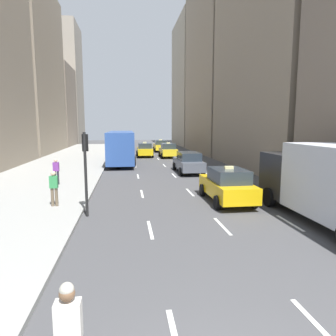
% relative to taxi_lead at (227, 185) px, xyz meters
% --- Properties ---
extents(sidewalk_left, '(8.00, 66.00, 0.15)m').
position_rel_taxi_lead_xyz_m(sidewalk_left, '(-11.00, 15.41, -0.81)').
color(sidewalk_left, '#9E9E99').
rests_on(sidewalk_left, ground).
extents(lane_markings, '(5.72, 56.00, 0.01)m').
position_rel_taxi_lead_xyz_m(lane_markings, '(-1.40, 11.41, -0.87)').
color(lane_markings, white).
rests_on(lane_markings, ground).
extents(building_row_left, '(6.00, 72.57, 29.04)m').
position_rel_taxi_lead_xyz_m(building_row_left, '(-18.00, 22.93, 11.47)').
color(building_row_left, slate).
rests_on(building_row_left, ground).
extents(building_row_right, '(6.00, 61.99, 26.88)m').
position_rel_taxi_lead_xyz_m(building_row_right, '(8.00, 22.12, 11.42)').
color(building_row_right, gray).
rests_on(building_row_right, ground).
extents(taxi_lead, '(2.02, 4.40, 1.87)m').
position_rel_taxi_lead_xyz_m(taxi_lead, '(0.00, 0.00, 0.00)').
color(taxi_lead, yellow).
rests_on(taxi_lead, ground).
extents(taxi_second, '(2.02, 4.40, 1.87)m').
position_rel_taxi_lead_xyz_m(taxi_second, '(0.00, 30.29, 0.00)').
color(taxi_second, yellow).
rests_on(taxi_second, ground).
extents(taxi_third, '(2.02, 4.40, 1.87)m').
position_rel_taxi_lead_xyz_m(taxi_third, '(0.00, 21.92, 0.00)').
color(taxi_third, yellow).
rests_on(taxi_third, ground).
extents(taxi_fourth, '(2.02, 4.40, 1.87)m').
position_rel_taxi_lead_xyz_m(taxi_fourth, '(-2.80, 23.10, 0.00)').
color(taxi_fourth, yellow).
rests_on(taxi_fourth, ground).
extents(sedan_black_near, '(2.02, 4.99, 1.72)m').
position_rel_taxi_lead_xyz_m(sedan_black_near, '(0.00, 9.71, -0.00)').
color(sedan_black_near, '#565B66').
rests_on(sedan_black_near, ground).
extents(city_bus, '(2.80, 11.61, 3.25)m').
position_rel_taxi_lead_xyz_m(city_bus, '(-5.61, 17.24, 0.91)').
color(city_bus, '#2D519E').
rests_on(city_bus, ground).
extents(skateboarder, '(0.36, 0.80, 1.75)m').
position_rel_taxi_lead_xyz_m(skateboarder, '(-5.86, -10.40, 0.08)').
color(skateboarder, brown).
rests_on(skateboarder, ground).
extents(pedestrian_mid_block, '(0.36, 0.22, 1.65)m').
position_rel_taxi_lead_xyz_m(pedestrian_mid_block, '(-8.38, -0.21, 0.19)').
color(pedestrian_mid_block, brown).
rests_on(pedestrian_mid_block, sidewalk_left).
extents(pedestrian_far_walking, '(0.36, 0.22, 1.65)m').
position_rel_taxi_lead_xyz_m(pedestrian_far_walking, '(-9.48, 5.18, 0.19)').
color(pedestrian_far_walking, '#23232D').
rests_on(pedestrian_far_walking, sidewalk_left).
extents(traffic_light_pole, '(0.24, 0.42, 3.60)m').
position_rel_taxi_lead_xyz_m(traffic_light_pole, '(-6.75, -1.46, 1.53)').
color(traffic_light_pole, black).
rests_on(traffic_light_pole, ground).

